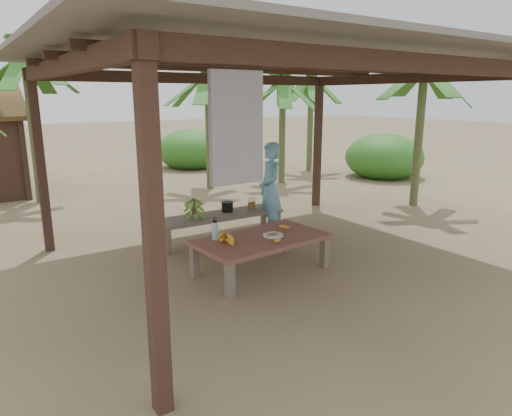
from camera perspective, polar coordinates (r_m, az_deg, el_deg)
ground at (r=6.99m, az=2.58°, el=-6.20°), size 80.00×80.00×0.00m
pavilion at (r=6.57m, az=2.83°, el=17.18°), size 6.60×5.60×2.95m
work_table at (r=6.30m, az=0.67°, el=-4.27°), size 1.86×1.12×0.50m
bench at (r=7.75m, az=-4.52°, el=-1.17°), size 2.22×0.67×0.45m
ripe_banana_bunch at (r=5.99m, az=-4.00°, el=-3.82°), size 0.32×0.30×0.16m
plate at (r=6.32m, az=2.13°, el=-3.43°), size 0.28×0.28×0.04m
loose_banana_front at (r=6.08m, az=2.70°, el=-4.11°), size 0.17×0.11×0.04m
loose_banana_side at (r=6.73m, az=3.55°, el=-2.34°), size 0.16×0.13×0.04m
water_flask at (r=6.18m, az=-5.15°, el=-2.78°), size 0.08×0.08×0.31m
green_banana_stalk at (r=7.49m, az=-7.80°, el=0.01°), size 0.31×0.31×0.34m
cooking_pot at (r=7.88m, az=-3.61°, el=0.14°), size 0.20×0.20×0.17m
skewer_rack at (r=7.95m, az=-0.56°, el=0.56°), size 0.18×0.09×0.24m
woman at (r=7.90m, az=1.77°, el=2.31°), size 0.55×0.68×1.64m
banana_plant_ne at (r=12.81m, az=3.36°, el=14.47°), size 1.80×1.80×3.04m
banana_plant_n at (r=12.04m, az=-6.04°, el=15.07°), size 1.80×1.80×3.17m
banana_plant_nw at (r=11.49m, az=-26.83°, el=15.39°), size 1.80×1.80×3.50m
banana_plant_e at (r=10.64m, az=20.24°, el=15.09°), size 1.80×1.80×3.28m
banana_plant_far at (r=15.02m, az=6.91°, el=14.93°), size 1.80×1.80×3.21m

